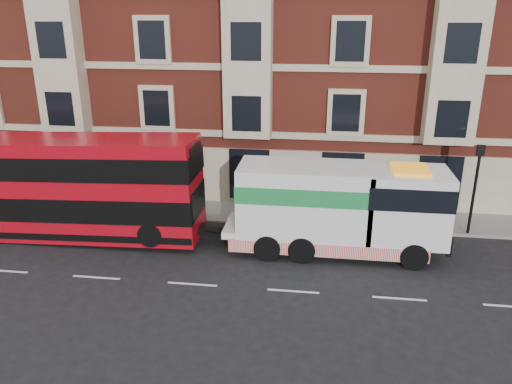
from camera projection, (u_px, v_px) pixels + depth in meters
ground at (192, 284)px, 19.75m from camera, size 120.00×120.00×0.00m
sidewalk at (227, 212)px, 26.71m from camera, size 90.00×3.00×0.15m
victorian_terrace at (255, 13)px, 30.22m from camera, size 45.00×12.00×20.40m
lamp_post_west at (106, 168)px, 25.36m from camera, size 0.35×0.15×4.35m
lamp_post_east at (475, 183)px, 23.11m from camera, size 0.35×0.15×4.35m
double_decker_bus at (73, 186)px, 23.11m from camera, size 11.90×2.73×4.82m
tow_truck at (335, 208)px, 21.76m from camera, size 9.53×2.82×3.97m
pedestrian at (4, 195)px, 26.64m from camera, size 0.59×0.41×1.55m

